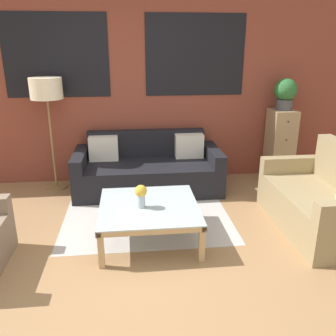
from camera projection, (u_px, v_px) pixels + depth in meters
ground_plane at (135, 271)px, 3.21m from camera, size 16.00×16.00×0.00m
wall_back_brick at (128, 84)px, 5.04m from camera, size 8.40×0.09×2.80m
rug at (146, 212)px, 4.33m from camera, size 1.94×1.73×0.00m
couch_dark at (148, 170)px, 4.97m from camera, size 1.99×0.88×0.78m
settee_vintage at (323, 202)px, 3.88m from camera, size 0.80×1.48×0.92m
coffee_table at (149, 210)px, 3.64m from camera, size 1.00×1.00×0.39m
floor_lamp at (47, 93)px, 4.65m from camera, size 0.42×0.42×1.54m
drawer_cabinet at (280, 145)px, 5.30m from camera, size 0.34×0.42×1.05m
potted_plant at (285, 93)px, 5.04m from camera, size 0.32×0.32×0.44m
flower_vase at (141, 194)px, 3.53m from camera, size 0.12×0.12×0.24m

